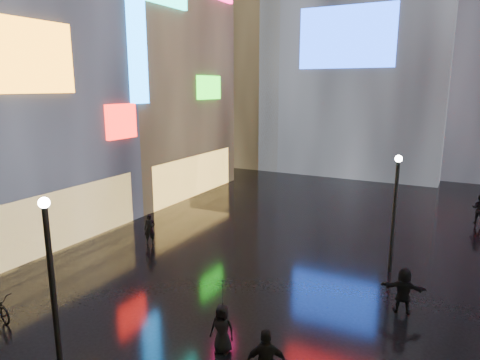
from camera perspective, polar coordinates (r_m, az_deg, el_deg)
The scene contains 10 objects.
ground at distance 22.51m, azimuth 9.55°, elevation -8.60°, with size 140.00×140.00×0.00m, color black.
building_left_far at distance 34.43m, azimuth -13.55°, elevation 17.02°, with size 10.28×12.00×22.00m.
tower_flank_left at distance 46.99m, azimuth 1.83°, elevation 18.48°, with size 10.00×10.00×26.00m, color black.
lamp_near at distance 12.82m, azimuth -23.81°, elevation -11.90°, with size 0.30×0.30×5.20m.
lamp_far at distance 19.40m, azimuth 19.93°, elevation -3.46°, with size 0.30×0.30×5.20m.
pedestrian_4 at distance 13.78m, azimuth -2.38°, elevation -19.18°, with size 0.76×0.50×1.56m, color black.
pedestrian_5 at distance 16.85m, azimuth 20.96°, elevation -13.59°, with size 1.57×0.50×1.69m, color black.
pedestrian_6 at distance 22.65m, azimuth -11.93°, elevation -6.43°, with size 0.58×0.38×1.59m, color black.
pedestrian_7 at distance 29.10m, azimuth 29.32°, elevation -3.39°, with size 0.86×0.67×1.76m, color black.
umbrella_2 at distance 13.19m, azimuth -2.43°, elevation -14.71°, with size 0.93×0.95×0.85m, color black.
Camera 1 is at (6.29, -0.09, 7.98)m, focal length 32.00 mm.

